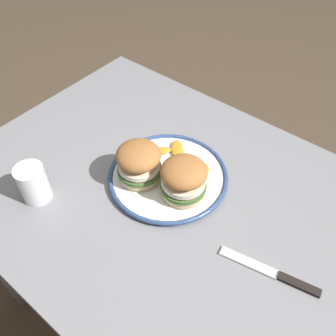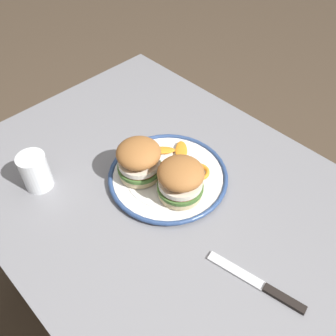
{
  "view_description": "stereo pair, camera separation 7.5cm",
  "coord_description": "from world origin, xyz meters",
  "px_view_note": "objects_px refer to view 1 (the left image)",
  "views": [
    {
      "loc": [
        -0.33,
        0.46,
        1.47
      ],
      "look_at": [
        0.07,
        -0.04,
        0.78
      ],
      "focal_mm": 38.82,
      "sensor_mm": 36.0,
      "label": 1
    },
    {
      "loc": [
        -0.38,
        0.41,
        1.47
      ],
      "look_at": [
        0.07,
        -0.04,
        0.78
      ],
      "focal_mm": 38.82,
      "sensor_mm": 36.0,
      "label": 2
    }
  ],
  "objects_px": {
    "dinner_plate": "(168,176)",
    "sandwich_half_left": "(185,179)",
    "drinking_glass": "(34,185)",
    "dining_table": "(179,224)",
    "sandwich_half_right": "(139,162)",
    "table_knife": "(276,275)"
  },
  "relations": [
    {
      "from": "dinner_plate",
      "to": "dining_table",
      "type": "bearing_deg",
      "value": 151.53
    },
    {
      "from": "sandwich_half_right",
      "to": "table_knife",
      "type": "xyz_separation_m",
      "value": [
        -0.41,
        0.02,
        -0.07
      ]
    },
    {
      "from": "dining_table",
      "to": "drinking_glass",
      "type": "bearing_deg",
      "value": 37.39
    },
    {
      "from": "dining_table",
      "to": "table_knife",
      "type": "distance_m",
      "value": 0.31
    },
    {
      "from": "dinner_plate",
      "to": "sandwich_half_left",
      "type": "bearing_deg",
      "value": 161.71
    },
    {
      "from": "dining_table",
      "to": "sandwich_half_right",
      "type": "relative_size",
      "value": 9.06
    },
    {
      "from": "table_knife",
      "to": "dinner_plate",
      "type": "bearing_deg",
      "value": -11.28
    },
    {
      "from": "drinking_glass",
      "to": "table_knife",
      "type": "bearing_deg",
      "value": -162.16
    },
    {
      "from": "drinking_glass",
      "to": "table_knife",
      "type": "height_order",
      "value": "drinking_glass"
    },
    {
      "from": "sandwich_half_right",
      "to": "dining_table",
      "type": "bearing_deg",
      "value": -173.4
    },
    {
      "from": "sandwich_half_left",
      "to": "sandwich_half_right",
      "type": "relative_size",
      "value": 1.03
    },
    {
      "from": "dining_table",
      "to": "sandwich_half_right",
      "type": "height_order",
      "value": "sandwich_half_right"
    },
    {
      "from": "dining_table",
      "to": "drinking_glass",
      "type": "relative_size",
      "value": 11.69
    },
    {
      "from": "sandwich_half_right",
      "to": "table_knife",
      "type": "distance_m",
      "value": 0.41
    },
    {
      "from": "sandwich_half_left",
      "to": "drinking_glass",
      "type": "relative_size",
      "value": 1.32
    },
    {
      "from": "drinking_glass",
      "to": "table_knife",
      "type": "relative_size",
      "value": 0.46
    },
    {
      "from": "dinner_plate",
      "to": "table_knife",
      "type": "height_order",
      "value": "dinner_plate"
    },
    {
      "from": "dinner_plate",
      "to": "table_knife",
      "type": "relative_size",
      "value": 1.44
    },
    {
      "from": "dinner_plate",
      "to": "sandwich_half_left",
      "type": "distance_m",
      "value": 0.09
    },
    {
      "from": "dinner_plate",
      "to": "sandwich_half_right",
      "type": "height_order",
      "value": "sandwich_half_right"
    },
    {
      "from": "sandwich_half_right",
      "to": "table_knife",
      "type": "height_order",
      "value": "sandwich_half_right"
    },
    {
      "from": "drinking_glass",
      "to": "table_knife",
      "type": "distance_m",
      "value": 0.6
    }
  ]
}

